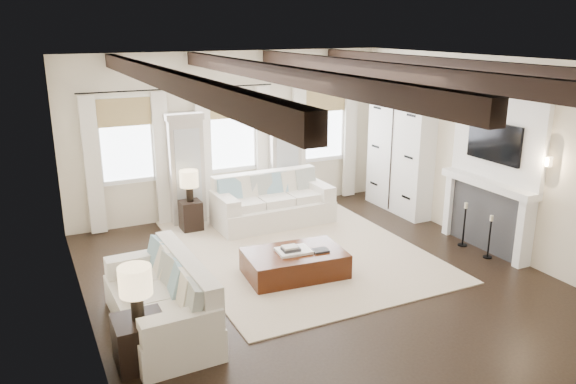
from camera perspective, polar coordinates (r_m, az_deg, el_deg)
name	(u,v)px	position (r m, az deg, el deg)	size (l,w,h in m)	color
ground	(324,284)	(8.41, 3.64, -9.28)	(7.50, 7.50, 0.00)	black
room_shell	(339,143)	(8.90, 5.23, 5.02)	(6.54, 7.54, 3.22)	beige
area_rug	(298,248)	(9.61, 0.97, -5.75)	(3.74, 4.81, 0.02)	beige
sofa_back	(271,203)	(10.74, -1.69, -1.16)	(2.24, 1.04, 0.95)	white
sofa_left	(165,301)	(7.27, -12.41, -10.77)	(1.03, 2.16, 0.91)	white
ottoman	(295,264)	(8.57, 0.67, -7.29)	(1.48, 0.93, 0.39)	black
tray	(294,251)	(8.48, 0.57, -5.99)	(0.50, 0.38, 0.04)	white
book_lower	(291,249)	(8.44, 0.29, -5.83)	(0.26, 0.20, 0.04)	#262628
book_upper	(290,247)	(8.42, 0.21, -5.62)	(0.22, 0.17, 0.03)	beige
book_loose	(320,250)	(8.52, 3.31, -5.95)	(0.24, 0.18, 0.03)	#262628
side_table_front	(140,341)	(6.69, -14.77, -14.45)	(0.56, 0.56, 0.56)	black
lamp_front	(135,284)	(6.37, -15.23, -9.00)	(0.36, 0.36, 0.63)	black
side_table_back	(191,216)	(10.54, -9.83, -2.39)	(0.37, 0.37, 0.56)	black
lamp_back	(189,181)	(10.34, -10.02, 1.15)	(0.34, 0.34, 0.58)	black
candlestick_near	(489,240)	(9.73, 19.76, -4.64)	(0.15, 0.15, 0.73)	black
candlestick_far	(464,228)	(10.11, 17.44, -3.51)	(0.16, 0.16, 0.78)	black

